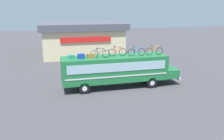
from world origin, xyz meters
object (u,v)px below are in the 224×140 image
at_px(luggage_bag_2, 81,56).
at_px(rooftop_bicycle_1, 100,54).
at_px(rooftop_bicycle_3, 136,52).
at_px(rooftop_bicycle_4, 154,51).
at_px(bus, 117,69).
at_px(luggage_bag_1, 71,57).
at_px(luggage_bag_3, 91,56).
at_px(rooftop_bicycle_2, 117,52).

height_order(luggage_bag_2, rooftop_bicycle_1, rooftop_bicycle_1).
xyz_separation_m(rooftop_bicycle_3, rooftop_bicycle_4, (1.79, 0.01, 0.00)).
height_order(rooftop_bicycle_1, rooftop_bicycle_3, same).
bearing_deg(bus, luggage_bag_1, 178.18).
bearing_deg(luggage_bag_3, rooftop_bicycle_1, -14.64).
relative_size(luggage_bag_1, rooftop_bicycle_3, 0.28).
bearing_deg(luggage_bag_2, rooftop_bicycle_1, -2.21).
xyz_separation_m(luggage_bag_2, luggage_bag_3, (0.88, 0.15, -0.03)).
relative_size(bus, rooftop_bicycle_1, 6.38).
distance_m(luggage_bag_3, rooftop_bicycle_2, 2.54).
distance_m(rooftop_bicycle_1, rooftop_bicycle_4, 5.23).
height_order(rooftop_bicycle_3, rooftop_bicycle_4, rooftop_bicycle_4).
bearing_deg(rooftop_bicycle_3, rooftop_bicycle_1, -179.43).
distance_m(luggage_bag_1, rooftop_bicycle_2, 4.23).
bearing_deg(rooftop_bicycle_2, luggage_bag_2, -173.89).
bearing_deg(rooftop_bicycle_3, luggage_bag_2, 179.66).
height_order(bus, rooftop_bicycle_1, rooftop_bicycle_1).
relative_size(luggage_bag_1, rooftop_bicycle_4, 0.27).
bearing_deg(rooftop_bicycle_1, luggage_bag_1, 169.70).
bearing_deg(luggage_bag_1, luggage_bag_3, -8.21).
bearing_deg(luggage_bag_3, rooftop_bicycle_3, -2.38).
xyz_separation_m(bus, luggage_bag_2, (-3.36, -0.26, 1.41)).
relative_size(luggage_bag_2, rooftop_bicycle_2, 0.36).
bearing_deg(rooftop_bicycle_4, rooftop_bicycle_3, -179.74).
distance_m(luggage_bag_3, rooftop_bicycle_1, 0.86).
distance_m(bus, luggage_bag_3, 2.84).
bearing_deg(rooftop_bicycle_2, rooftop_bicycle_3, -12.89).
height_order(rooftop_bicycle_2, rooftop_bicycle_4, same).
relative_size(rooftop_bicycle_1, rooftop_bicycle_4, 1.01).
bearing_deg(luggage_bag_3, bus, 2.62).
relative_size(luggage_bag_3, rooftop_bicycle_2, 0.40).
bearing_deg(rooftop_bicycle_1, luggage_bag_2, 177.79).
height_order(luggage_bag_2, rooftop_bicycle_4, rooftop_bicycle_4).
relative_size(luggage_bag_1, luggage_bag_2, 0.77).
bearing_deg(rooftop_bicycle_2, rooftop_bicycle_1, -165.91).
distance_m(bus, rooftop_bicycle_3, 2.39).
xyz_separation_m(luggage_bag_1, rooftop_bicycle_3, (5.95, -0.42, 0.23)).
xyz_separation_m(luggage_bag_2, rooftop_bicycle_2, (3.40, 0.36, 0.17)).
xyz_separation_m(rooftop_bicycle_1, rooftop_bicycle_4, (5.23, 0.04, 0.00)).
bearing_deg(rooftop_bicycle_3, bus, 170.71).
height_order(luggage_bag_1, luggage_bag_3, luggage_bag_3).
bearing_deg(rooftop_bicycle_2, bus, -112.96).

